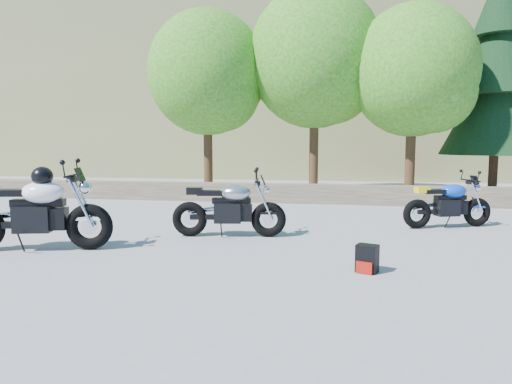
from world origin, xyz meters
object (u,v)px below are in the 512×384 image
at_px(blue_bike, 448,204).
at_px(white_bike, 34,210).
at_px(silver_bike, 230,209).
at_px(backpack, 367,259).

bearing_deg(blue_bike, white_bike, -174.92).
bearing_deg(silver_bike, backpack, -48.37).
xyz_separation_m(white_bike, backpack, (4.80, -0.29, -0.45)).
bearing_deg(backpack, silver_bike, 161.36).
height_order(silver_bike, backpack, silver_bike).
bearing_deg(backpack, blue_bike, 84.85).
distance_m(silver_bike, backpack, 2.86).
distance_m(blue_bike, backpack, 3.81).
height_order(silver_bike, blue_bike, silver_bike).
bearing_deg(silver_bike, blue_bike, 13.70).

